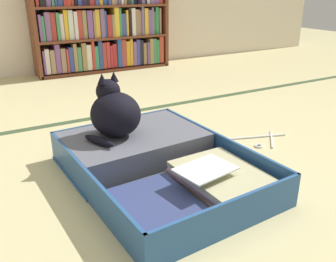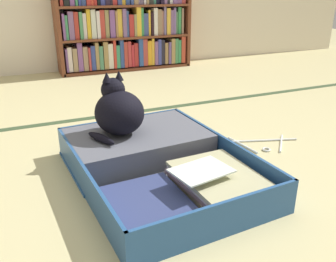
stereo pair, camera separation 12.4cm
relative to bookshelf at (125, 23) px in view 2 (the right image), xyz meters
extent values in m
plane|color=tan|center=(-0.53, -2.26, -0.41)|extent=(10.00, 10.00, 0.00)
cube|color=#35482D|center=(-0.53, -1.22, -0.41)|extent=(4.80, 0.05, 0.00)
cube|color=brown|center=(-0.59, 0.00, 0.01)|extent=(0.03, 0.24, 0.86)
cube|color=brown|center=(0.59, 0.00, 0.01)|extent=(0.03, 0.24, 0.86)
cube|color=brown|center=(0.00, 0.00, -0.40)|extent=(1.18, 0.24, 0.02)
cube|color=brown|center=(0.00, 0.00, -0.12)|extent=(1.15, 0.24, 0.02)
cube|color=#724D8B|center=(-0.55, 0.00, -0.28)|extent=(0.02, 0.20, 0.19)
cube|color=silver|center=(-0.52, 0.01, -0.28)|extent=(0.04, 0.20, 0.21)
cube|color=#9E815D|center=(-0.48, 0.00, -0.28)|extent=(0.04, 0.20, 0.20)
cube|color=#7F4F90|center=(-0.44, 0.01, -0.26)|extent=(0.04, 0.20, 0.24)
cube|color=#9C7D60|center=(-0.39, 0.00, -0.28)|extent=(0.04, 0.20, 0.20)
cube|color=#B33B3C|center=(-0.36, -0.01, -0.28)|extent=(0.02, 0.20, 0.20)
cube|color=#364690|center=(-0.33, 0.00, -0.28)|extent=(0.04, 0.20, 0.21)
cube|color=#A1814E|center=(-0.29, 0.00, -0.26)|extent=(0.03, 0.20, 0.24)
cube|color=#498260|center=(-0.26, 0.00, -0.28)|extent=(0.03, 0.20, 0.20)
cube|color=#9B7D4B|center=(-0.21, 0.00, -0.26)|extent=(0.04, 0.20, 0.24)
cube|color=silver|center=(-0.17, 0.00, -0.27)|extent=(0.04, 0.20, 0.22)
cube|color=red|center=(-0.13, 0.00, -0.26)|extent=(0.02, 0.20, 0.25)
cube|color=#378961|center=(-0.10, 0.00, -0.28)|extent=(0.03, 0.20, 0.20)
cube|color=#2C4687|center=(-0.07, 0.00, -0.26)|extent=(0.03, 0.20, 0.24)
cube|color=#AA382F|center=(-0.03, 0.00, -0.27)|extent=(0.03, 0.20, 0.23)
cube|color=#C03B3D|center=(0.01, 0.01, -0.27)|extent=(0.03, 0.20, 0.23)
cube|color=#B72B34|center=(0.04, 0.00, -0.28)|extent=(0.02, 0.20, 0.20)
cube|color=#AC2C2B|center=(0.07, 0.01, -0.28)|extent=(0.04, 0.20, 0.21)
cube|color=#2C4E92|center=(0.11, 0.00, -0.26)|extent=(0.04, 0.20, 0.25)
cube|color=#AB3E38|center=(0.15, 0.00, -0.26)|extent=(0.04, 0.20, 0.24)
cube|color=gold|center=(0.20, 0.01, -0.27)|extent=(0.04, 0.20, 0.22)
cube|color=yellow|center=(0.23, 0.01, -0.26)|extent=(0.02, 0.20, 0.24)
cube|color=#7E5588|center=(0.26, -0.01, -0.27)|extent=(0.03, 0.20, 0.22)
cube|color=#3E4597|center=(0.29, -0.01, -0.26)|extent=(0.03, 0.20, 0.23)
cube|color=#252330|center=(0.33, 0.00, -0.27)|extent=(0.04, 0.20, 0.23)
cube|color=#98754A|center=(0.37, 0.00, -0.28)|extent=(0.03, 0.20, 0.20)
cube|color=#664E8D|center=(0.40, -0.01, -0.28)|extent=(0.02, 0.20, 0.20)
cube|color=#9E804E|center=(0.43, -0.01, -0.27)|extent=(0.04, 0.20, 0.23)
cube|color=#438354|center=(0.47, -0.01, -0.27)|extent=(0.03, 0.20, 0.23)
cube|color=#348A53|center=(0.50, -0.01, -0.27)|extent=(0.03, 0.20, 0.22)
cube|color=#BB412E|center=(0.54, -0.01, -0.26)|extent=(0.04, 0.20, 0.25)
cube|color=brown|center=(0.00, 0.00, 0.15)|extent=(1.15, 0.24, 0.02)
cube|color=#7F5293|center=(-0.55, -0.01, -0.01)|extent=(0.02, 0.20, 0.21)
cube|color=#3B8657|center=(-0.53, 0.00, -0.01)|extent=(0.02, 0.20, 0.20)
cube|color=slate|center=(-0.49, 0.00, 0.00)|extent=(0.04, 0.20, 0.23)
cube|color=#AC3128|center=(-0.45, 0.00, 0.00)|extent=(0.04, 0.20, 0.22)
cube|color=#478859|center=(-0.41, 0.00, 0.00)|extent=(0.03, 0.20, 0.22)
cube|color=silver|center=(-0.38, 0.01, -0.01)|extent=(0.03, 0.20, 0.21)
cube|color=gold|center=(-0.34, 0.00, 0.01)|extent=(0.03, 0.20, 0.24)
cube|color=silver|center=(-0.30, 0.01, 0.01)|extent=(0.04, 0.20, 0.24)
cube|color=silver|center=(-0.26, 0.00, 0.00)|extent=(0.03, 0.20, 0.23)
cube|color=#BA3B32|center=(-0.23, 0.01, 0.00)|extent=(0.04, 0.20, 0.23)
cube|color=#908252|center=(-0.18, 0.01, 0.00)|extent=(0.03, 0.20, 0.23)
cube|color=#7C4E92|center=(-0.14, 0.00, 0.00)|extent=(0.04, 0.20, 0.23)
cube|color=#A1734C|center=(-0.10, 0.00, 0.00)|extent=(0.02, 0.20, 0.22)
cube|color=yellow|center=(-0.07, 0.01, 0.01)|extent=(0.04, 0.20, 0.23)
cube|color=slate|center=(-0.03, -0.01, 0.01)|extent=(0.03, 0.20, 0.24)
cube|color=#345390|center=(0.00, 0.00, 0.00)|extent=(0.02, 0.20, 0.22)
cube|color=#B02C2A|center=(0.03, -0.01, -0.02)|extent=(0.04, 0.20, 0.19)
cube|color=#918556|center=(0.07, 0.00, -0.02)|extent=(0.02, 0.20, 0.19)
cube|color=yellow|center=(0.10, -0.01, 0.01)|extent=(0.04, 0.20, 0.25)
cube|color=#388A4D|center=(0.13, 0.00, 0.01)|extent=(0.02, 0.20, 0.24)
cube|color=#3B4881|center=(0.17, 0.00, -0.01)|extent=(0.04, 0.20, 0.19)
cube|color=gold|center=(0.20, 0.01, 0.00)|extent=(0.02, 0.20, 0.22)
cube|color=black|center=(0.23, 0.00, -0.01)|extent=(0.02, 0.20, 0.20)
cube|color=silver|center=(0.26, 0.00, 0.01)|extent=(0.03, 0.20, 0.24)
cube|color=#907155|center=(0.30, 0.00, 0.00)|extent=(0.04, 0.20, 0.23)
cube|color=#A26E5B|center=(0.33, 0.01, -0.01)|extent=(0.02, 0.20, 0.21)
cube|color=slate|center=(0.35, 0.00, 0.01)|extent=(0.02, 0.20, 0.25)
cube|color=gold|center=(0.39, 0.00, 0.01)|extent=(0.04, 0.20, 0.23)
cube|color=slate|center=(0.42, 0.00, 0.00)|extent=(0.03, 0.20, 0.22)
cube|color=slate|center=(0.45, 0.00, 0.01)|extent=(0.02, 0.20, 0.24)
cube|color=#4A7851|center=(0.47, 0.01, -0.01)|extent=(0.02, 0.20, 0.20)
cube|color=#368A4D|center=(0.50, 0.01, 0.01)|extent=(0.03, 0.20, 0.24)
cube|color=#90705C|center=(0.53, 0.00, 0.00)|extent=(0.02, 0.20, 0.23)
cube|color=#244E86|center=(-0.50, -2.27, -0.41)|extent=(0.64, 0.46, 0.01)
cube|color=#244E86|center=(-0.49, -2.47, -0.35)|extent=(0.61, 0.05, 0.13)
cube|color=#244E86|center=(-0.80, -2.29, -0.35)|extent=(0.04, 0.42, 0.13)
cube|color=#244E86|center=(-0.20, -2.25, -0.35)|extent=(0.04, 0.42, 0.13)
cube|color=#4F5355|center=(-0.50, -2.27, -0.40)|extent=(0.61, 0.44, 0.01)
cube|color=#244E86|center=(-0.53, -1.84, -0.41)|extent=(0.64, 0.46, 0.01)
cube|color=#244E86|center=(-0.54, -1.64, -0.35)|extent=(0.61, 0.05, 0.13)
cube|color=#244E86|center=(-0.83, -1.86, -0.35)|extent=(0.04, 0.42, 0.13)
cube|color=#244E86|center=(-0.23, -1.83, -0.35)|extent=(0.04, 0.42, 0.13)
cube|color=#4F5355|center=(-0.53, -1.84, -0.40)|extent=(0.61, 0.44, 0.01)
cylinder|color=black|center=(-0.51, -2.06, -0.40)|extent=(0.59, 0.05, 0.02)
cube|color=#AEAA85|center=(-0.65, -2.29, -0.39)|extent=(0.28, 0.32, 0.02)
cube|color=navy|center=(-0.64, -2.28, -0.37)|extent=(0.28, 0.37, 0.01)
cube|color=tan|center=(-0.36, -2.25, -0.38)|extent=(0.27, 0.35, 0.02)
cube|color=gray|center=(-0.36, -2.25, -0.37)|extent=(0.29, 0.38, 0.02)
cube|color=silver|center=(-0.36, -2.25, -0.35)|extent=(0.28, 0.36, 0.02)
cube|color=tan|center=(-0.36, -2.27, -0.33)|extent=(0.28, 0.37, 0.02)
cube|color=white|center=(-0.44, -2.25, -0.30)|extent=(0.23, 0.18, 0.01)
cube|color=#565964|center=(-0.53, -1.84, -0.34)|extent=(0.60, 0.43, 0.12)
cylinder|color=black|center=(-0.71, -1.66, -0.35)|extent=(0.02, 0.02, 0.12)
cylinder|color=black|center=(-0.37, -1.64, -0.35)|extent=(0.02, 0.02, 0.12)
cube|color=gold|center=(-0.43, -2.46, -0.36)|extent=(0.04, 0.00, 0.02)
cube|color=red|center=(-0.53, -2.47, -0.31)|extent=(0.03, 0.00, 0.02)
cube|color=white|center=(-0.56, -2.47, -0.33)|extent=(0.04, 0.00, 0.02)
cube|color=green|center=(-0.44, -2.46, -0.34)|extent=(0.03, 0.00, 0.03)
ellipsoid|color=black|center=(-0.60, -1.83, -0.19)|extent=(0.25, 0.26, 0.19)
ellipsoid|color=black|center=(-0.62, -1.77, -0.23)|extent=(0.16, 0.10, 0.10)
sphere|color=black|center=(-0.61, -1.78, -0.10)|extent=(0.10, 0.10, 0.10)
cone|color=black|center=(-0.58, -1.78, -0.04)|extent=(0.04, 0.04, 0.04)
cone|color=black|center=(-0.64, -1.79, -0.04)|extent=(0.04, 0.04, 0.04)
sphere|color=#CDD039|center=(-0.60, -1.74, -0.09)|extent=(0.02, 0.02, 0.02)
sphere|color=#CDD039|center=(-0.64, -1.74, -0.09)|extent=(0.02, 0.02, 0.02)
ellipsoid|color=black|center=(-0.70, -1.89, -0.27)|extent=(0.10, 0.16, 0.03)
cylinder|color=silver|center=(0.09, -1.90, -0.41)|extent=(0.38, 0.13, 0.01)
cylinder|color=silver|center=(0.17, -1.97, -0.41)|extent=(0.15, 0.17, 0.01)
cylinder|color=silver|center=(-0.02, -1.91, -0.41)|extent=(0.03, 0.21, 0.01)
torus|color=silver|center=(0.05, -2.00, -0.41)|extent=(0.05, 0.05, 0.01)
camera|label=1|loc=(-1.11, -3.19, 0.31)|focal=38.85mm
camera|label=2|loc=(-1.00, -3.25, 0.31)|focal=38.85mm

